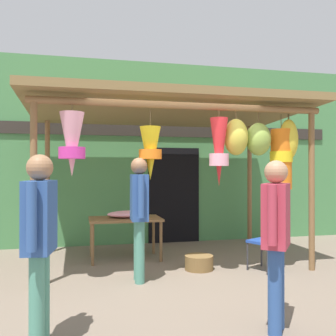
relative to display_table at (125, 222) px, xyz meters
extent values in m
plane|color=#756656|center=(0.58, -1.09, -0.63)|extent=(30.00, 30.00, 0.00)
cube|color=#47844C|center=(0.58, 1.44, 1.27)|extent=(9.26, 0.25, 3.80)
cube|color=#2D2823|center=(0.58, 1.29, 1.72)|extent=(8.34, 0.04, 0.24)
cube|color=black|center=(1.19, 1.30, 0.37)|extent=(1.10, 0.03, 2.00)
cylinder|color=brown|center=(-1.34, -1.36, 0.59)|extent=(0.09, 0.09, 2.44)
cylinder|color=brown|center=(2.70, -1.36, 0.59)|extent=(0.09, 0.09, 2.44)
cylinder|color=brown|center=(-1.34, 0.81, 0.59)|extent=(0.09, 0.09, 2.44)
cylinder|color=brown|center=(2.70, 0.81, 0.59)|extent=(0.09, 0.09, 2.44)
cylinder|color=brown|center=(0.68, -1.36, 1.80)|extent=(4.24, 0.10, 0.10)
cylinder|color=brown|center=(0.68, 0.81, 1.95)|extent=(4.24, 0.10, 0.10)
cube|color=olive|center=(0.68, -0.27, 1.92)|extent=(4.54, 2.68, 0.26)
cylinder|color=brown|center=(-0.86, -1.39, 1.71)|extent=(0.01, 0.01, 0.10)
cone|color=pink|center=(-0.86, -1.39, 1.23)|extent=(0.32, 0.32, 0.85)
cylinder|color=#D13399|center=(-0.86, -1.39, 1.12)|extent=(0.35, 0.35, 0.15)
cylinder|color=brown|center=(0.20, -1.29, 1.63)|extent=(0.01, 0.01, 0.25)
cone|color=yellow|center=(0.20, -1.29, 1.13)|extent=(0.30, 0.30, 0.75)
cylinder|color=orange|center=(0.20, -1.29, 1.12)|extent=(0.32, 0.32, 0.13)
cylinder|color=brown|center=(1.18, -1.40, 1.70)|extent=(0.01, 0.01, 0.11)
cone|color=red|center=(1.18, -1.40, 1.15)|extent=(0.26, 0.26, 0.98)
cylinder|color=pink|center=(1.18, -1.40, 1.04)|extent=(0.28, 0.28, 0.18)
cylinder|color=brown|center=(2.24, -1.26, 1.64)|extent=(0.01, 0.01, 0.24)
cylinder|color=orange|center=(2.24, -1.26, 1.06)|extent=(0.31, 0.31, 0.91)
cylinder|color=yellow|center=(2.24, -1.26, 1.10)|extent=(0.34, 0.34, 0.16)
cylinder|color=#4C3D23|center=(2.35, -1.30, 1.71)|extent=(0.02, 0.02, 0.08)
ellipsoid|color=yellow|center=(2.35, -1.30, 1.36)|extent=(0.29, 0.25, 0.62)
cylinder|color=#4C3D23|center=(1.83, -1.33, 1.68)|extent=(0.02, 0.02, 0.16)
ellipsoid|color=#89A842|center=(1.83, -1.33, 1.36)|extent=(0.38, 0.32, 0.49)
cylinder|color=#4C3D23|center=(1.47, -1.33, 1.70)|extent=(0.02, 0.02, 0.11)
ellipsoid|color=gold|center=(1.47, -1.33, 1.38)|extent=(0.36, 0.31, 0.53)
cube|color=brown|center=(0.00, 0.00, 0.05)|extent=(1.22, 0.75, 0.04)
cylinder|color=brown|center=(-0.56, -0.33, -0.30)|extent=(0.05, 0.05, 0.67)
cylinder|color=brown|center=(0.56, -0.33, -0.30)|extent=(0.05, 0.05, 0.67)
cylinder|color=brown|center=(-0.56, 0.33, -0.30)|extent=(0.05, 0.05, 0.67)
cylinder|color=brown|center=(0.56, 0.33, -0.30)|extent=(0.05, 0.05, 0.67)
ellipsoid|color=pink|center=(0.04, 0.05, 0.13)|extent=(0.70, 0.49, 0.11)
ellipsoid|color=yellow|center=(0.15, 0.00, 0.14)|extent=(0.31, 0.24, 0.08)
cube|color=#2347A8|center=(1.98, -1.22, -0.19)|extent=(0.54, 0.54, 0.04)
cube|color=#2347A8|center=(2.06, -1.38, 0.01)|extent=(0.37, 0.22, 0.40)
cylinder|color=#333338|center=(2.06, -0.97, -0.41)|extent=(0.03, 0.03, 0.44)
cylinder|color=#333338|center=(1.74, -1.14, -0.41)|extent=(0.03, 0.03, 0.44)
cylinder|color=#333338|center=(2.22, -1.29, -0.41)|extent=(0.03, 0.03, 0.44)
cylinder|color=#333338|center=(1.91, -1.46, -0.41)|extent=(0.03, 0.03, 0.44)
cylinder|color=brown|center=(1.02, -0.95, -0.52)|extent=(0.44, 0.44, 0.22)
cylinder|color=#4C8E7A|center=(0.03, -1.45, -0.21)|extent=(0.13, 0.13, 0.84)
cylinder|color=#4C8E7A|center=(0.04, -1.27, -0.21)|extent=(0.13, 0.13, 0.84)
cube|color=#2D5193|center=(0.03, -1.36, 0.52)|extent=(0.24, 0.41, 0.63)
cylinder|color=#2D5193|center=(0.02, -1.61, 0.55)|extent=(0.08, 0.08, 0.57)
cylinder|color=#2D5193|center=(0.04, -1.10, 0.55)|extent=(0.08, 0.08, 0.57)
sphere|color=#896042|center=(0.03, -1.36, 0.95)|extent=(0.23, 0.23, 0.23)
cylinder|color=#4C8E7A|center=(-1.11, -3.20, -0.22)|extent=(0.13, 0.13, 0.82)
cylinder|color=#4C8E7A|center=(-1.09, -3.02, -0.22)|extent=(0.13, 0.13, 0.82)
cube|color=#2D5193|center=(-1.10, -3.11, 0.50)|extent=(0.28, 0.43, 0.62)
cylinder|color=#2D5193|center=(-1.14, -3.36, 0.53)|extent=(0.08, 0.08, 0.56)
cylinder|color=#2D5193|center=(-1.06, -2.85, 0.53)|extent=(0.08, 0.08, 0.56)
sphere|color=#9E704C|center=(-1.10, -3.11, 0.92)|extent=(0.23, 0.23, 0.23)
cylinder|color=#2D5193|center=(1.00, -3.32, -0.23)|extent=(0.13, 0.13, 0.80)
cylinder|color=#2D5193|center=(1.10, -3.18, -0.23)|extent=(0.13, 0.13, 0.80)
cube|color=#B23347|center=(1.05, -3.25, 0.47)|extent=(0.42, 0.45, 0.60)
cylinder|color=#B23347|center=(0.90, -3.46, 0.50)|extent=(0.08, 0.08, 0.54)
cylinder|color=#B23347|center=(1.20, -3.05, 0.50)|extent=(0.08, 0.08, 0.54)
sphere|color=tan|center=(1.05, -3.25, 0.88)|extent=(0.22, 0.22, 0.22)
camera|label=1|loc=(-0.77, -6.54, 0.90)|focal=40.75mm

